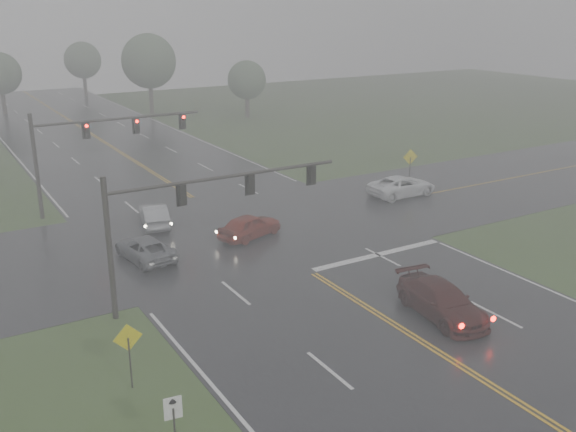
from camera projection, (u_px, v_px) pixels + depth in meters
ground at (540, 416)px, 21.63m from camera, size 180.00×180.00×0.00m
main_road at (259, 239)px, 37.94m from camera, size 18.00×160.00×0.02m
cross_street at (243, 230)px, 39.57m from camera, size 120.00×14.00×0.02m
stop_bar at (378, 255)px, 35.56m from camera, size 8.50×0.50×0.01m
sedan_maroon at (440, 316)px, 28.58m from camera, size 2.74×5.33×1.48m
sedan_red at (250, 237)px, 38.26m from camera, size 4.51×2.93×1.43m
sedan_silver at (155, 226)px, 40.30m from camera, size 2.39×4.49×1.40m
car_grey at (146, 260)px, 34.94m from camera, size 2.57×4.64×1.23m
pickup_white at (401, 196)px, 46.62m from camera, size 5.22×2.43×1.45m
signal_gantry_near at (186, 208)px, 28.74m from camera, size 11.57×0.28×6.48m
signal_gantry_far at (89, 141)px, 41.90m from camera, size 11.29×0.35×6.83m
sign_diamond_west at (129, 345)px, 22.73m from camera, size 1.06×0.09×2.56m
sign_arrow_white at (174, 419)px, 18.69m from camera, size 0.55×0.11×2.45m
sign_diamond_east at (410, 161)px, 48.39m from camera, size 1.20×0.26×2.91m
tree_ne_a at (149, 61)px, 79.80m from camera, size 6.75×6.75×9.92m
tree_n_mid at (0, 74)px, 80.03m from camera, size 5.22×5.22×7.66m
tree_e_near at (247, 80)px, 77.80m from camera, size 4.68×4.68×6.87m
tree_n_far at (83, 60)px, 96.44m from camera, size 5.46×5.46×8.01m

